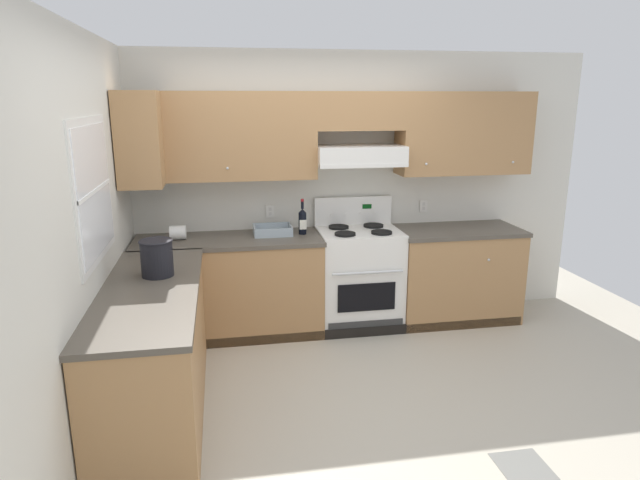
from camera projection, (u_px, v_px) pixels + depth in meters
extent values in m
plane|color=#B2AA99|center=(333.00, 394.00, 4.08)|extent=(7.04, 7.04, 0.00)
cube|color=slate|center=(523.00, 466.00, 3.28)|extent=(0.30, 0.30, 0.01)
cube|color=silver|center=(347.00, 188.00, 5.39)|extent=(4.68, 0.12, 2.55)
cube|color=#A87A4C|center=(226.00, 136.00, 4.83)|extent=(1.58, 0.34, 0.76)
cube|color=#A87A4C|center=(464.00, 133.00, 5.21)|extent=(1.25, 0.34, 0.76)
cube|color=#A87A4C|center=(358.00, 111.00, 4.98)|extent=(0.80, 0.34, 0.34)
cube|color=white|center=(359.00, 155.00, 5.04)|extent=(0.80, 0.46, 0.17)
cube|color=white|center=(365.00, 166.00, 4.85)|extent=(0.80, 0.03, 0.04)
sphere|color=silver|center=(227.00, 168.00, 4.72)|extent=(0.02, 0.02, 0.02)
sphere|color=silver|center=(426.00, 164.00, 5.03)|extent=(0.02, 0.02, 0.02)
sphere|color=silver|center=(513.00, 162.00, 5.17)|extent=(0.02, 0.02, 0.02)
cube|color=silver|center=(270.00, 211.00, 5.24)|extent=(0.08, 0.01, 0.12)
cube|color=silver|center=(270.00, 209.00, 5.23)|extent=(0.03, 0.00, 0.03)
cube|color=silver|center=(270.00, 214.00, 5.24)|extent=(0.03, 0.00, 0.03)
cube|color=silver|center=(424.00, 206.00, 5.50)|extent=(0.08, 0.01, 0.12)
cube|color=silver|center=(424.00, 204.00, 5.49)|extent=(0.03, 0.00, 0.03)
cube|color=silver|center=(424.00, 208.00, 5.50)|extent=(0.03, 0.00, 0.03)
cube|color=silver|center=(87.00, 233.00, 3.58)|extent=(0.12, 4.00, 2.55)
cube|color=white|center=(91.00, 191.00, 3.52)|extent=(0.04, 1.00, 0.92)
cube|color=white|center=(95.00, 191.00, 3.52)|extent=(0.01, 0.90, 0.82)
cube|color=white|center=(95.00, 191.00, 3.52)|extent=(0.01, 0.90, 0.02)
cube|color=#A87A4C|center=(141.00, 138.00, 4.54)|extent=(0.34, 0.64, 0.76)
cube|color=#A87A4C|center=(230.00, 289.00, 5.04)|extent=(1.64, 0.61, 0.87)
cube|color=#51493F|center=(228.00, 240.00, 4.93)|extent=(1.67, 0.63, 0.04)
cube|color=#A87A4C|center=(455.00, 276.00, 5.41)|extent=(1.17, 0.61, 0.87)
cube|color=#51493F|center=(458.00, 230.00, 5.30)|extent=(1.19, 0.63, 0.04)
cube|color=black|center=(340.00, 333.00, 5.04)|extent=(3.54, 0.06, 0.09)
sphere|color=silver|center=(190.00, 276.00, 4.62)|extent=(0.03, 0.03, 0.03)
sphere|color=silver|center=(489.00, 260.00, 5.08)|extent=(0.03, 0.03, 0.03)
cube|color=#A87A4C|center=(155.00, 354.00, 3.76)|extent=(0.61, 1.89, 0.87)
cube|color=#51493F|center=(150.00, 291.00, 3.64)|extent=(0.63, 1.91, 0.04)
cube|color=black|center=(199.00, 402.00, 3.90)|extent=(0.06, 1.85, 0.09)
cube|color=white|center=(359.00, 279.00, 5.24)|extent=(0.76, 0.58, 0.91)
cube|color=black|center=(367.00, 297.00, 4.98)|extent=(0.53, 0.01, 0.26)
cylinder|color=silver|center=(368.00, 273.00, 4.90)|extent=(0.65, 0.02, 0.02)
cube|color=#333333|center=(366.00, 327.00, 5.05)|extent=(0.70, 0.01, 0.11)
cube|color=white|center=(360.00, 232.00, 5.13)|extent=(0.76, 0.58, 0.02)
cube|color=white|center=(353.00, 212.00, 5.35)|extent=(0.76, 0.04, 0.29)
cube|color=#053F0C|center=(367.00, 206.00, 5.35)|extent=(0.09, 0.01, 0.04)
cylinder|color=black|center=(345.00, 234.00, 4.96)|extent=(0.19, 0.19, 0.02)
cylinder|color=black|center=(345.00, 235.00, 4.96)|extent=(0.07, 0.07, 0.01)
cylinder|color=black|center=(382.00, 232.00, 5.02)|extent=(0.19, 0.19, 0.02)
cylinder|color=black|center=(382.00, 233.00, 5.02)|extent=(0.07, 0.07, 0.01)
cylinder|color=black|center=(339.00, 227.00, 5.23)|extent=(0.19, 0.19, 0.02)
cylinder|color=black|center=(339.00, 228.00, 5.23)|extent=(0.07, 0.07, 0.01)
cylinder|color=black|center=(373.00, 226.00, 5.29)|extent=(0.19, 0.19, 0.02)
cylinder|color=black|center=(373.00, 226.00, 5.29)|extent=(0.07, 0.07, 0.01)
cylinder|color=white|center=(332.00, 215.00, 5.31)|extent=(0.04, 0.02, 0.04)
cylinder|color=white|center=(347.00, 215.00, 5.33)|extent=(0.04, 0.02, 0.04)
cylinder|color=white|center=(361.00, 214.00, 5.35)|extent=(0.04, 0.02, 0.04)
cylinder|color=white|center=(375.00, 214.00, 5.38)|extent=(0.04, 0.02, 0.04)
cylinder|color=black|center=(302.00, 223.00, 5.05)|extent=(0.07, 0.07, 0.20)
cone|color=black|center=(302.00, 211.00, 5.02)|extent=(0.07, 0.07, 0.04)
cylinder|color=black|center=(302.00, 204.00, 5.01)|extent=(0.03, 0.03, 0.09)
cylinder|color=maroon|center=(302.00, 200.00, 5.00)|extent=(0.03, 0.03, 0.02)
cube|color=silver|center=(303.00, 225.00, 5.02)|extent=(0.06, 0.00, 0.09)
cube|color=#9EADB7|center=(273.00, 233.00, 5.07)|extent=(0.28, 0.22, 0.02)
cube|color=#9EADB7|center=(274.00, 233.00, 4.93)|extent=(0.35, 0.01, 0.08)
cube|color=#9EADB7|center=(271.00, 227.00, 5.18)|extent=(0.35, 0.01, 0.08)
cube|color=#9EADB7|center=(254.00, 231.00, 5.03)|extent=(0.01, 0.25, 0.08)
cube|color=#9EADB7|center=(291.00, 229.00, 5.09)|extent=(0.01, 0.25, 0.08)
cylinder|color=black|center=(157.00, 258.00, 3.86)|extent=(0.22, 0.22, 0.26)
torus|color=black|center=(156.00, 241.00, 3.83)|extent=(0.24, 0.24, 0.01)
cylinder|color=white|center=(178.00, 233.00, 4.87)|extent=(0.14, 0.13, 0.13)
cylinder|color=#9E7A51|center=(170.00, 233.00, 4.86)|extent=(0.01, 0.04, 0.04)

